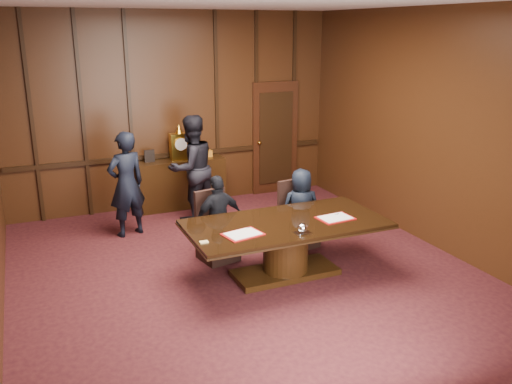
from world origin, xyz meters
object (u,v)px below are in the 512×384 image
at_px(witness_left, 126,184).
at_px(witness_right, 192,168).
at_px(signatory_right, 301,209).
at_px(conference_table, 286,240).
at_px(signatory_left, 219,219).
at_px(sideboard, 181,181).

xyz_separation_m(witness_left, witness_right, (1.17, 0.34, 0.06)).
distance_m(signatory_right, witness_left, 2.76).
xyz_separation_m(conference_table, signatory_left, (-0.65, 0.80, 0.12)).
height_order(witness_left, witness_right, witness_right).
relative_size(conference_table, witness_right, 1.45).
bearing_deg(signatory_right, conference_table, 63.64).
xyz_separation_m(sideboard, witness_left, (-1.16, -1.03, 0.35)).
distance_m(sideboard, signatory_left, 2.58).
xyz_separation_m(conference_table, signatory_right, (0.65, 0.80, 0.10)).
bearing_deg(signatory_left, conference_table, 120.55).
bearing_deg(witness_right, sideboard, -107.29).
distance_m(sideboard, signatory_right, 2.81).
bearing_deg(conference_table, sideboard, 97.84).
relative_size(signatory_left, witness_left, 0.75).
xyz_separation_m(sideboard, witness_right, (0.01, -0.69, 0.42)).
distance_m(conference_table, witness_left, 2.87).
distance_m(conference_table, witness_right, 2.75).
bearing_deg(witness_left, witness_right, 179.28).
relative_size(sideboard, witness_right, 0.89).
height_order(signatory_left, witness_right, witness_right).
height_order(sideboard, signatory_left, sideboard).
xyz_separation_m(signatory_right, witness_left, (-2.28, 1.54, 0.23)).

